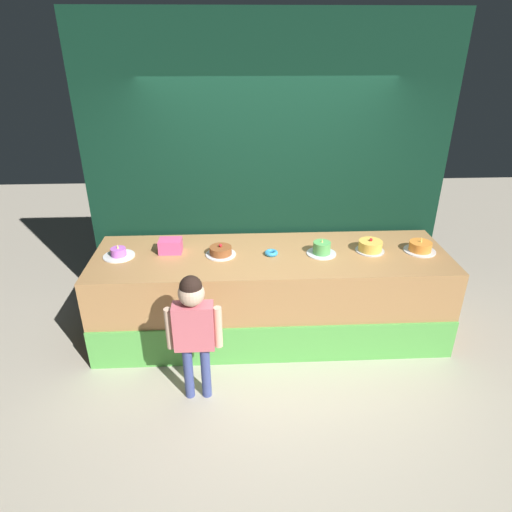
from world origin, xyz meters
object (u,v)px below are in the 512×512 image
object	(u,v)px
pink_box	(171,246)
cake_far_right	(420,247)
cake_center	(322,249)
cake_left	(221,251)
cake_right	(370,246)
cake_far_left	(119,253)
donut	(271,253)
child_figure	(193,322)

from	to	relation	value
pink_box	cake_far_right	size ratio (longest dim) A/B	0.71
cake_center	cake_left	bearing A→B (deg)	178.44
cake_left	cake_right	bearing A→B (deg)	0.59
cake_far_left	cake_far_right	distance (m)	2.97
donut	pink_box	bearing A→B (deg)	173.67
child_figure	pink_box	distance (m)	1.08
cake_right	pink_box	bearing A→B (deg)	177.92
cake_center	cake_far_right	world-z (taller)	same
cake_center	cake_right	bearing A→B (deg)	4.89
pink_box	cake_center	distance (m)	1.49
cake_right	cake_far_left	bearing A→B (deg)	-179.99
donut	cake_left	size ratio (longest dim) A/B	0.44
child_figure	cake_right	xyz separation A→B (m)	(1.69, 0.95, 0.19)
cake_far_left	cake_left	size ratio (longest dim) A/B	1.02
cake_center	pink_box	bearing A→B (deg)	175.60
donut	cake_center	bearing A→B (deg)	-0.53
pink_box	cake_far_left	bearing A→B (deg)	-171.69
pink_box	cake_right	distance (m)	1.98
cake_center	cake_right	distance (m)	0.50
donut	cake_far_left	distance (m)	1.49
child_figure	cake_right	distance (m)	1.95
donut	child_figure	bearing A→B (deg)	-127.41
child_figure	cake_far_right	xyz separation A→B (m)	(2.18, 0.92, 0.19)
child_figure	cake_left	world-z (taller)	child_figure
cake_right	cake_left	bearing A→B (deg)	-179.41
cake_far_left	cake_left	distance (m)	0.99
child_figure	pink_box	world-z (taller)	child_figure
donut	cake_left	xyz separation A→B (m)	(-0.49, 0.02, 0.02)
pink_box	cake_right	bearing A→B (deg)	-2.08
cake_far_right	child_figure	bearing A→B (deg)	-157.12
child_figure	donut	distance (m)	1.16
child_figure	donut	world-z (taller)	child_figure
child_figure	cake_far_left	world-z (taller)	child_figure
cake_left	cake_center	size ratio (longest dim) A/B	1.02
cake_far_right	cake_center	bearing A→B (deg)	-179.30
cake_left	cake_far_left	bearing A→B (deg)	179.12
child_figure	cake_center	world-z (taller)	child_figure
child_figure	cake_center	size ratio (longest dim) A/B	4.10
cake_center	cake_right	size ratio (longest dim) A/B	1.02
cake_center	cake_far_left	bearing A→B (deg)	178.78
cake_left	cake_far_right	bearing A→B (deg)	-0.43
cake_far_right	cake_left	bearing A→B (deg)	179.57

